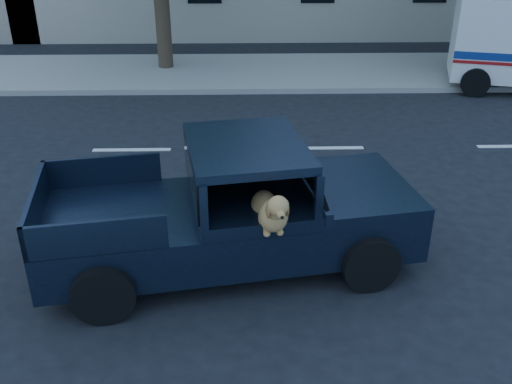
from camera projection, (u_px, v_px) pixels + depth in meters
ground at (354, 232)px, 8.80m from camera, size 120.00×120.00×0.00m
far_sidewalk at (299, 72)px, 16.97m from camera, size 60.00×4.00×0.15m
lane_stripes at (421, 147)px, 11.87m from camera, size 21.60×0.14×0.01m
pickup_truck at (224, 225)px, 7.79m from camera, size 5.23×2.87×1.78m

